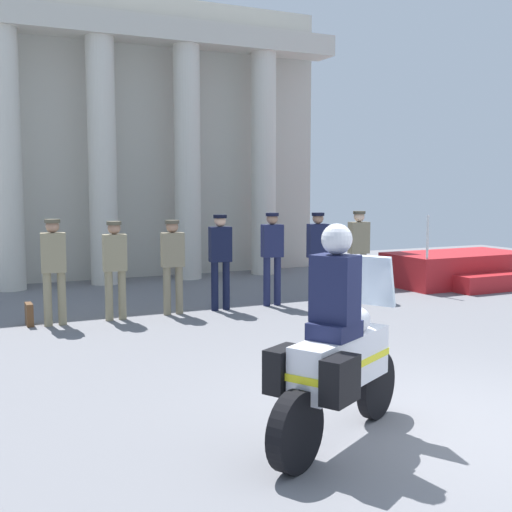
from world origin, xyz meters
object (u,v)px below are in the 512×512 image
Objects in this scene: officer_in_row_0 at (54,263)px; officer_in_row_6 at (359,247)px; officer_in_row_4 at (272,251)px; motorcycle_with_rider at (337,354)px; officer_in_row_1 at (115,262)px; officer_in_row_5 at (318,249)px; briefcase_on_ground at (29,314)px; officer_in_row_2 at (173,259)px; officer_in_row_3 at (220,254)px; reviewing_stand at (459,269)px.

officer_in_row_6 is (5.80, 0.05, 0.02)m from officer_in_row_0.
motorcycle_with_rider reaches higher than officer_in_row_4.
officer_in_row_0 is 1.03× the size of officer_in_row_1.
motorcycle_with_rider reaches higher than officer_in_row_6.
officer_in_row_0 is at bearing 8.44° from officer_in_row_5.
officer_in_row_2 is at bearing -2.90° from briefcase_on_ground.
officer_in_row_1 is at bearing 7.75° from officer_in_row_6.
officer_in_row_3 reaches higher than briefcase_on_ground.
officer_in_row_0 is at bearing 7.81° from officer_in_row_6.
officer_in_row_3 is 0.90× the size of motorcycle_with_rider.
officer_in_row_5 is at bearing 4.42° from officer_in_row_6.
briefcase_on_ground is at bearing 0.55° from officer_in_row_1.
reviewing_stand is 9.88m from motorcycle_with_rider.
motorcycle_with_rider is at bearing 74.96° from officer_in_row_4.
officer_in_row_6 is at bearing -172.75° from officer_in_row_2.
officer_in_row_3 is 6.24m from motorcycle_with_rider.
briefcase_on_ground is at bearing 6.48° from officer_in_row_5.
officer_in_row_2 is at bearing -176.19° from reviewing_stand.
briefcase_on_ground is (-5.27, 0.08, -0.82)m from officer_in_row_5.
officer_in_row_0 is at bearing 8.89° from officer_in_row_2.
officer_in_row_3 reaches higher than officer_in_row_5.
officer_in_row_3 is at bearing -1.93° from briefcase_on_ground.
officer_in_row_6 reaches higher than officer_in_row_5.
officer_in_row_1 reaches higher than reviewing_stand.
briefcase_on_ground is at bearing -17.42° from officer_in_row_0.
officer_in_row_0 is 0.92m from briefcase_on_ground.
officer_in_row_6 reaches higher than officer_in_row_3.
officer_in_row_0 is 4.70× the size of briefcase_on_ground.
officer_in_row_2 reaches higher than reviewing_stand.
officer_in_row_1 is at bearing 8.36° from officer_in_row_4.
officer_in_row_0 is 1.04× the size of officer_in_row_2.
officer_in_row_4 is 1.00× the size of officer_in_row_6.
officer_in_row_2 is 2.48m from briefcase_on_ground.
reviewing_stand is at bearing -166.66° from officer_in_row_5.
officer_in_row_4 is at bearing -172.55° from officer_in_row_3.
officer_in_row_6 is at bearing -172.25° from officer_in_row_1.
motorcycle_with_rider is at bearing 83.78° from officer_in_row_3.
officer_in_row_5 is 7.03m from motorcycle_with_rider.
officer_in_row_4 is (1.03, 0.00, 0.01)m from officer_in_row_3.
officer_in_row_3 is at bearing -171.14° from officer_in_row_1.
briefcase_on_ground is (-2.35, 0.12, -0.78)m from officer_in_row_2.
officer_in_row_6 reaches higher than reviewing_stand.
reviewing_stand is at bearing -168.39° from officer_in_row_3.
officer_in_row_4 is at bearing -171.71° from officer_in_row_0.
officer_in_row_6 reaches higher than officer_in_row_2.
motorcycle_with_rider reaches higher than officer_in_row_0.
reviewing_stand is 1.82× the size of officer_in_row_5.
officer_in_row_4 is at bearing -1.44° from briefcase_on_ground.
officer_in_row_4 is at bearing -171.64° from officer_in_row_1.
officer_in_row_5 is 0.99× the size of officer_in_row_6.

